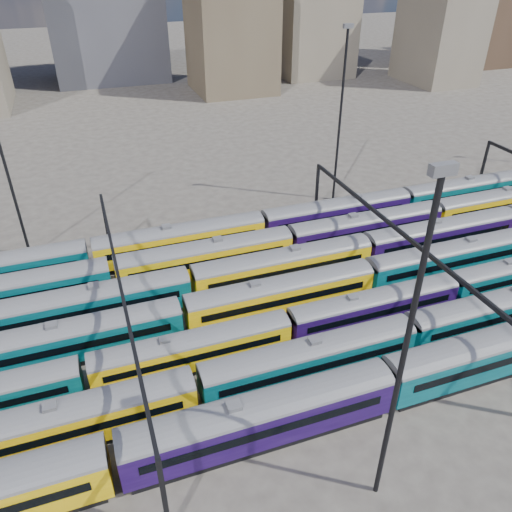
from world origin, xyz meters
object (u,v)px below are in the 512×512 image
object	(u,v)px
mast_2	(405,349)
rake_0	(261,415)
rake_1	(197,385)
rake_2	(193,347)

from	to	relation	value
mast_2	rake_0	bearing A→B (deg)	132.89
rake_1	rake_2	xyz separation A→B (m)	(0.82, 5.00, -0.21)
rake_0	mast_2	xyz separation A→B (m)	(6.50, -7.00, 11.02)
rake_1	mast_2	distance (m)	19.50
rake_0	rake_2	distance (m)	10.49
rake_0	mast_2	world-z (taller)	mast_2
rake_2	rake_1	bearing A→B (deg)	-99.32
rake_1	rake_2	world-z (taller)	rake_1
rake_1	rake_2	bearing A→B (deg)	80.68
rake_0	rake_1	distance (m)	6.39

